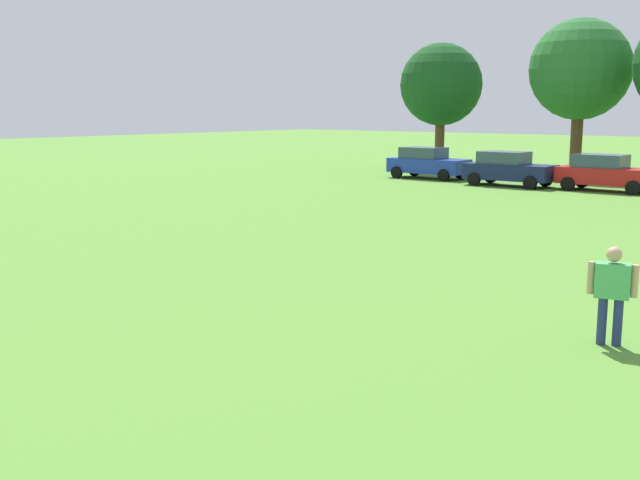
{
  "coord_description": "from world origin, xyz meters",
  "views": [
    {
      "loc": [
        11.42,
        2.35,
        3.75
      ],
      "look_at": [
        4.15,
        11.28,
        1.77
      ],
      "focal_mm": 42.99,
      "sensor_mm": 36.0,
      "label": 1
    }
  ],
  "objects": [
    {
      "name": "ground_plane",
      "position": [
        0.0,
        30.0,
        0.0
      ],
      "size": [
        160.0,
        160.0,
        0.0
      ],
      "primitive_type": "plane",
      "color": "#568C33"
    },
    {
      "name": "adult_bystander",
      "position": [
        7.54,
        14.45,
        0.95
      ],
      "size": [
        0.74,
        0.42,
        1.61
      ],
      "rotation": [
        0.0,
        0.0,
        3.41
      ],
      "color": "navy",
      "rests_on": "ground"
    },
    {
      "name": "parked_car_blue_0",
      "position": [
        -10.29,
        38.19,
        0.86
      ],
      "size": [
        4.3,
        2.02,
        1.68
      ],
      "color": "#1E38AD",
      "rests_on": "ground"
    },
    {
      "name": "parked_car_navy_1",
      "position": [
        -5.06,
        37.16,
        0.86
      ],
      "size": [
        4.3,
        2.02,
        1.68
      ],
      "color": "#141E4C",
      "rests_on": "ground"
    },
    {
      "name": "parked_car_red_2",
      "position": [
        -0.58,
        37.77,
        0.86
      ],
      "size": [
        4.3,
        2.02,
        1.68
      ],
      "color": "red",
      "rests_on": "ground"
    },
    {
      "name": "tree_far_left",
      "position": [
        -12.41,
        43.06,
        5.14
      ],
      "size": [
        4.88,
        4.88,
        7.61
      ],
      "color": "brown",
      "rests_on": "ground"
    },
    {
      "name": "tree_left",
      "position": [
        -4.73,
        44.95,
        5.85
      ],
      "size": [
        5.56,
        5.56,
        8.67
      ],
      "color": "brown",
      "rests_on": "ground"
    }
  ]
}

